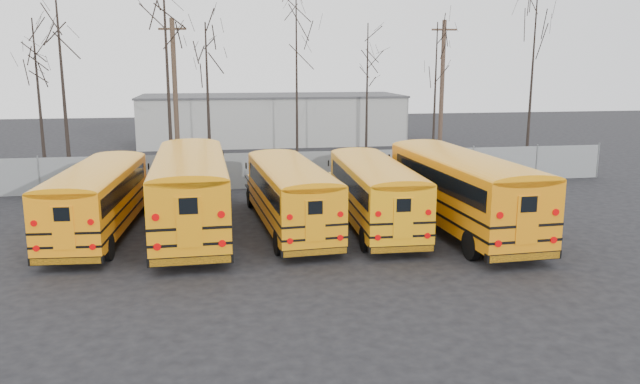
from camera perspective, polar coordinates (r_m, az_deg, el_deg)
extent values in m
plane|color=black|center=(23.28, -2.30, -5.41)|extent=(120.00, 120.00, 0.00)
cube|color=gray|center=(34.68, -4.78, 1.99)|extent=(40.00, 0.04, 2.00)
cube|color=#9B9C97|center=(54.49, -4.42, 6.63)|extent=(22.00, 8.00, 4.00)
cylinder|color=black|center=(23.89, -23.80, -4.80)|extent=(0.33, 0.96, 0.94)
cylinder|color=black|center=(23.31, -18.80, -4.81)|extent=(0.33, 0.96, 0.94)
cylinder|color=black|center=(31.28, -19.37, -0.70)|extent=(0.33, 0.96, 0.94)
cylinder|color=black|center=(30.84, -15.52, -0.63)|extent=(0.33, 0.96, 0.94)
cube|color=orange|center=(26.19, -19.74, -0.58)|extent=(2.94, 8.92, 2.22)
cube|color=orange|center=(31.27, -17.39, 0.31)|extent=(2.23, 1.74, 0.94)
cube|color=black|center=(25.91, -19.91, 0.40)|extent=(2.91, 7.98, 0.66)
cube|color=black|center=(27.09, -19.23, -1.64)|extent=(3.08, 10.54, 0.08)
cube|color=black|center=(26.99, -19.30, -0.66)|extent=(3.08, 10.54, 0.08)
cube|color=black|center=(22.46, -22.15, -5.81)|extent=(2.43, 0.37, 0.26)
cube|color=black|center=(32.09, -17.07, -0.34)|extent=(2.27, 0.34, 0.25)
cube|color=orange|center=(22.07, -22.45, -3.08)|extent=(0.71, 0.08, 1.46)
cylinder|color=#B20505|center=(22.50, -24.52, -4.72)|extent=(0.21, 0.05, 0.21)
cylinder|color=#B20505|center=(21.98, -20.08, -4.74)|extent=(0.21, 0.05, 0.21)
cylinder|color=#B20505|center=(22.29, -24.70, -2.62)|extent=(0.21, 0.05, 0.21)
cylinder|color=#B20505|center=(21.77, -20.24, -2.59)|extent=(0.21, 0.05, 0.21)
cylinder|color=black|center=(22.48, -14.85, -4.98)|extent=(0.33, 1.10, 1.09)
cylinder|color=black|center=(22.43, -8.53, -4.75)|extent=(0.33, 1.10, 1.09)
cylinder|color=black|center=(31.37, -13.77, -0.20)|extent=(0.33, 1.10, 1.09)
cylinder|color=black|center=(31.33, -9.26, -0.02)|extent=(0.33, 1.10, 1.09)
cube|color=orange|center=(25.56, -11.73, 0.15)|extent=(2.99, 10.23, 2.57)
cube|color=orange|center=(31.60, -11.55, 1.00)|extent=(2.50, 1.92, 1.09)
cube|color=black|center=(25.24, -11.79, 1.32)|extent=(3.01, 9.13, 0.76)
cube|color=black|center=(26.63, -11.64, -1.12)|extent=(3.07, 12.10, 0.10)
cube|color=black|center=(26.52, -11.69, 0.03)|extent=(3.07, 12.10, 0.10)
cube|color=black|center=(21.08, -11.73, -6.11)|extent=(2.80, 0.31, 0.31)
cube|color=black|center=(32.57, -11.50, 0.24)|extent=(2.63, 0.29, 0.28)
cube|color=orange|center=(20.60, -11.89, -2.74)|extent=(0.82, 0.06, 1.69)
cylinder|color=#B20505|center=(20.84, -14.66, -4.88)|extent=(0.24, 0.05, 0.24)
cylinder|color=#B20505|center=(20.80, -8.93, -4.67)|extent=(0.24, 0.05, 0.24)
cylinder|color=#B20505|center=(20.59, -14.80, -2.26)|extent=(0.24, 0.05, 0.24)
cylinder|color=#B20505|center=(20.54, -9.02, -2.04)|extent=(0.24, 0.05, 0.24)
cylinder|color=black|center=(22.70, -3.81, -4.64)|extent=(0.33, 0.95, 0.94)
cylinder|color=black|center=(23.14, 1.38, -4.30)|extent=(0.33, 0.95, 0.94)
cylinder|color=black|center=(30.26, -6.37, -0.51)|extent=(0.33, 0.95, 0.94)
cylinder|color=black|center=(30.59, -2.44, -0.32)|extent=(0.33, 0.95, 0.94)
cube|color=orange|center=(25.52, -2.67, -0.23)|extent=(2.99, 8.87, 2.20)
cube|color=orange|center=(30.63, -4.51, 0.57)|extent=(2.22, 1.75, 0.94)
cube|color=black|center=(25.24, -2.60, 0.78)|extent=(2.95, 7.94, 0.66)
cube|color=black|center=(26.43, -2.99, -1.32)|extent=(3.13, 10.48, 0.08)
cube|color=black|center=(26.33, -3.00, -0.32)|extent=(3.13, 10.48, 0.08)
cube|color=black|center=(21.77, -0.49, -5.46)|extent=(2.41, 0.38, 0.26)
cube|color=black|center=(31.45, -4.71, -0.09)|extent=(2.26, 0.35, 0.24)
cube|color=orange|center=(21.37, -0.43, -2.66)|extent=(0.70, 0.09, 1.45)
cylinder|color=#B20505|center=(21.35, -2.76, -4.51)|extent=(0.21, 0.05, 0.21)
cylinder|color=#B20505|center=(21.74, 1.87, -4.20)|extent=(0.21, 0.05, 0.21)
cylinder|color=#B20505|center=(21.13, -2.78, -2.31)|extent=(0.21, 0.05, 0.21)
cylinder|color=#B20505|center=(21.53, 1.88, -2.04)|extent=(0.21, 0.05, 0.21)
cylinder|color=black|center=(23.16, 4.13, -4.31)|extent=(0.29, 0.95, 0.94)
cylinder|color=black|center=(23.68, 9.19, -4.06)|extent=(0.29, 0.95, 0.94)
cylinder|color=black|center=(30.71, 1.07, -0.25)|extent=(0.29, 0.95, 0.94)
cylinder|color=black|center=(31.10, 4.95, -0.14)|extent=(0.29, 0.95, 0.94)
cube|color=#F9A00E|center=(26.02, 5.06, -0.01)|extent=(2.58, 8.81, 2.21)
cube|color=#F9A00E|center=(31.11, 2.91, 0.78)|extent=(2.16, 1.65, 0.94)
cube|color=black|center=(25.74, 5.18, 0.98)|extent=(2.59, 7.87, 0.66)
cube|color=black|center=(26.93, 4.66, -1.09)|extent=(2.64, 10.43, 0.08)
cube|color=black|center=(26.83, 4.67, -0.11)|extent=(2.64, 10.43, 0.08)
cube|color=black|center=(22.28, 7.48, -5.16)|extent=(2.42, 0.27, 0.26)
cube|color=black|center=(31.94, 2.65, 0.12)|extent=(2.26, 0.25, 0.24)
cube|color=#F9A00E|center=(21.88, 7.63, -2.40)|extent=(0.71, 0.06, 1.46)
cylinder|color=#B20505|center=(21.82, 5.32, -4.18)|extent=(0.21, 0.04, 0.21)
cylinder|color=#B20505|center=(22.29, 9.81, -3.96)|extent=(0.21, 0.04, 0.21)
cylinder|color=#B20505|center=(21.61, 5.36, -2.02)|extent=(0.21, 0.04, 0.21)
cylinder|color=#B20505|center=(22.08, 9.89, -1.84)|extent=(0.21, 0.04, 0.21)
cylinder|color=black|center=(22.76, 13.69, -4.74)|extent=(0.35, 1.08, 1.07)
cylinder|color=black|center=(23.89, 18.93, -4.26)|extent=(0.35, 1.08, 1.07)
cylinder|color=black|center=(30.82, 6.43, -0.16)|extent=(0.35, 1.08, 1.07)
cylinder|color=black|center=(31.67, 10.58, 0.04)|extent=(0.35, 1.08, 1.07)
cube|color=orange|center=(26.01, 12.90, 0.21)|extent=(3.18, 10.07, 2.51)
cube|color=orange|center=(31.47, 8.32, 1.03)|extent=(2.50, 1.94, 1.07)
cube|color=black|center=(25.72, 13.16, 1.35)|extent=(3.17, 9.01, 0.75)
cube|color=black|center=(26.98, 12.02, -1.02)|extent=(3.31, 11.91, 0.10)
cube|color=black|center=(26.87, 12.06, 0.09)|extent=(3.31, 11.91, 0.10)
cube|color=black|center=(22.16, 18.08, -5.59)|extent=(2.75, 0.37, 0.30)
cube|color=black|center=(32.37, 7.76, 0.28)|extent=(2.58, 0.34, 0.28)
cube|color=orange|center=(21.73, 18.46, -2.44)|extent=(0.80, 0.08, 1.66)
cylinder|color=#B20505|center=(21.42, 15.99, -4.57)|extent=(0.24, 0.05, 0.24)
cylinder|color=#B20505|center=(22.43, 20.59, -4.13)|extent=(0.24, 0.05, 0.24)
cylinder|color=#B20505|center=(21.17, 16.14, -2.07)|extent=(0.24, 0.05, 0.24)
cylinder|color=#B20505|center=(22.20, 20.76, -1.74)|extent=(0.24, 0.05, 0.24)
cylinder|color=#443326|center=(38.83, -13.07, 8.29)|extent=(0.29, 0.29, 9.42)
cube|color=#443326|center=(38.82, -13.36, 14.31)|extent=(1.65, 0.53, 0.13)
cylinder|color=#463327|center=(44.76, 11.07, 8.98)|extent=(0.30, 0.30, 9.70)
cube|color=#463327|center=(44.77, 11.29, 14.36)|extent=(1.73, 0.32, 0.13)
cone|color=black|center=(40.84, -24.29, 7.70)|extent=(0.26, 0.26, 9.39)
cone|color=black|center=(37.62, -22.44, 8.93)|extent=(0.26, 0.26, 11.14)
cone|color=black|center=(36.09, -13.78, 10.59)|extent=(0.26, 0.26, 12.65)
cone|color=black|center=(38.22, -10.21, 8.17)|extent=(0.26, 0.26, 9.17)
cone|color=black|center=(37.10, -2.15, 10.06)|extent=(0.26, 0.26, 11.53)
cone|color=black|center=(41.00, 4.31, 8.66)|extent=(0.26, 0.26, 9.31)
cone|color=black|center=(39.96, 10.46, 8.39)|extent=(0.26, 0.26, 9.28)
cone|color=black|center=(44.80, 18.81, 9.93)|extent=(0.26, 0.26, 11.80)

